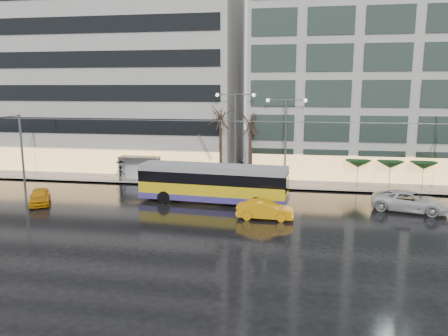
% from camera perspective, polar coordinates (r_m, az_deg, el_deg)
% --- Properties ---
extents(ground, '(140.00, 140.00, 0.00)m').
position_cam_1_polar(ground, '(34.57, -4.44, -5.89)').
color(ground, black).
rests_on(ground, ground).
extents(sidewalk, '(80.00, 10.00, 0.15)m').
position_cam_1_polar(sidewalk, '(47.56, 1.98, -1.24)').
color(sidewalk, gray).
rests_on(sidewalk, ground).
extents(kerb, '(80.00, 0.10, 0.15)m').
position_cam_1_polar(kerb, '(42.77, 1.10, -2.57)').
color(kerb, slate).
rests_on(kerb, ground).
extents(building_left, '(34.00, 14.00, 22.00)m').
position_cam_1_polar(building_left, '(56.60, -15.98, 11.51)').
color(building_left, '#A6A49F').
rests_on(building_left, sidewalk).
extents(building_right, '(32.00, 14.00, 25.00)m').
position_cam_1_polar(building_right, '(52.39, 22.14, 12.92)').
color(building_right, '#A6A49F').
rests_on(building_right, sidewalk).
extents(trolleybus, '(12.88, 5.43, 5.89)m').
position_cam_1_polar(trolleybus, '(37.22, -1.46, -2.15)').
color(trolleybus, yellow).
rests_on(trolleybus, ground).
extents(catenary, '(42.24, 5.12, 7.00)m').
position_cam_1_polar(catenary, '(41.10, -0.49, 2.82)').
color(catenary, '#595B60').
rests_on(catenary, ground).
extents(bus_shelter, '(4.20, 1.60, 2.51)m').
position_cam_1_polar(bus_shelter, '(46.58, -11.32, 0.67)').
color(bus_shelter, '#595B60').
rests_on(bus_shelter, sidewalk).
extents(street_lamp_near, '(3.96, 0.36, 9.03)m').
position_cam_1_polar(street_lamp_near, '(43.56, 1.47, 5.55)').
color(street_lamp_near, '#595B60').
rests_on(street_lamp_near, sidewalk).
extents(street_lamp_far, '(3.96, 0.36, 8.53)m').
position_cam_1_polar(street_lamp_far, '(43.17, 8.08, 5.04)').
color(street_lamp_far, '#595B60').
rests_on(street_lamp_far, sidewalk).
extents(tree_a, '(3.20, 3.20, 8.40)m').
position_cam_1_polar(tree_a, '(43.92, -0.44, 7.03)').
color(tree_a, black).
rests_on(tree_a, sidewalk).
extents(tree_b, '(3.20, 3.20, 7.70)m').
position_cam_1_polar(tree_b, '(43.74, 3.50, 6.09)').
color(tree_b, black).
rests_on(tree_b, sidewalk).
extents(parasol_a, '(2.50, 2.50, 2.65)m').
position_cam_1_polar(parasol_a, '(44.16, 17.09, 0.52)').
color(parasol_a, '#595B60').
rests_on(parasol_a, sidewalk).
extents(parasol_b, '(2.50, 2.50, 2.65)m').
position_cam_1_polar(parasol_b, '(44.66, 20.90, 0.40)').
color(parasol_b, '#595B60').
rests_on(parasol_b, sidewalk).
extents(parasol_c, '(2.50, 2.50, 2.65)m').
position_cam_1_polar(parasol_c, '(45.35, 24.62, 0.28)').
color(parasol_c, '#595B60').
rests_on(parasol_c, sidewalk).
extents(taxi_a, '(3.30, 4.26, 1.36)m').
position_cam_1_polar(taxi_a, '(40.02, -22.94, -3.43)').
color(taxi_a, orange).
rests_on(taxi_a, ground).
extents(taxi_b, '(4.28, 1.50, 1.41)m').
position_cam_1_polar(taxi_b, '(32.93, 5.38, -5.46)').
color(taxi_b, '#FFA60D').
rests_on(taxi_b, ground).
extents(sedan_silver, '(6.27, 4.10, 1.60)m').
position_cam_1_polar(sedan_silver, '(37.82, 23.07, -4.02)').
color(sedan_silver, silver).
rests_on(sedan_silver, ground).
extents(pedestrian_a, '(1.10, 1.12, 2.19)m').
position_cam_1_polar(pedestrian_a, '(44.72, -9.31, -0.14)').
color(pedestrian_a, black).
rests_on(pedestrian_a, sidewalk).
extents(pedestrian_b, '(0.90, 0.81, 1.51)m').
position_cam_1_polar(pedestrian_b, '(45.56, -5.29, -0.74)').
color(pedestrian_b, black).
rests_on(pedestrian_b, sidewalk).
extents(pedestrian_c, '(1.05, 0.87, 2.11)m').
position_cam_1_polar(pedestrian_c, '(46.82, -13.42, -0.23)').
color(pedestrian_c, black).
rests_on(pedestrian_c, sidewalk).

